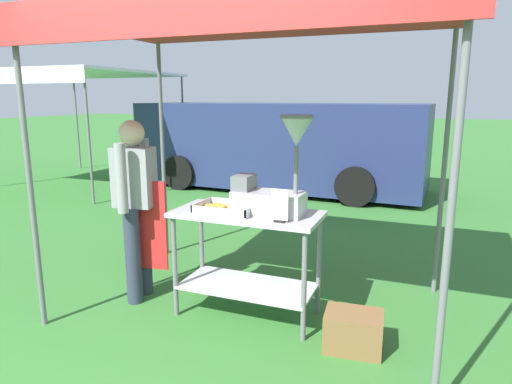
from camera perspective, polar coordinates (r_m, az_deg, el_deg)
The scene contains 10 objects.
ground_plane at distance 8.50m, azimuth 10.96°, elevation -0.50°, with size 70.00×70.00×0.00m, color #33702D.
stall_canopy at distance 3.63m, azimuth -0.62°, elevation 20.41°, with size 3.13×2.02×2.42m.
donut_cart at distance 3.68m, azimuth -1.15°, elevation -6.32°, with size 1.20×0.56×0.89m.
donut_tray at distance 3.62m, azimuth -3.84°, elevation -2.20°, with size 0.47×0.34×0.07m.
donut_fryer at distance 3.48m, azimuth 2.41°, elevation 1.49°, with size 0.63×0.28×0.78m.
menu_sign at distance 3.30m, azimuth 3.06°, elevation -2.07°, with size 0.13×0.05×0.25m.
vendor at distance 4.06m, azimuth -15.04°, elevation -1.16°, with size 0.46×0.54×1.61m.
supply_crate at distance 3.45m, azimuth 12.29°, elevation -16.94°, with size 0.43×0.32×0.29m.
van_navy at distance 9.00m, azimuth 2.88°, elevation 6.06°, with size 5.72×2.29×1.69m.
neighbour_tent at distance 10.18m, azimuth -22.02°, elevation 13.64°, with size 3.31×3.28×2.31m.
Camera 1 is at (1.48, -2.18, 1.79)m, focal length 31.38 mm.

